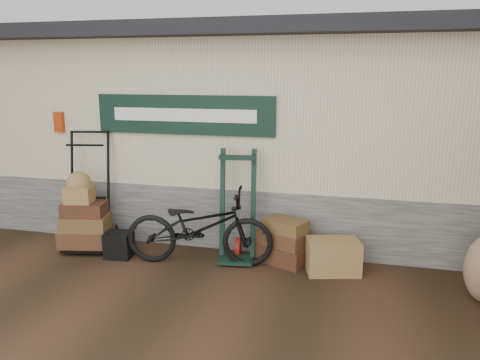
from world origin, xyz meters
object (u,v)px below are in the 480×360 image
Objects in this scene: porter_trolley at (88,189)px; suitcase_stack at (283,240)px; wicker_hamper at (333,256)px; black_trunk at (119,245)px; bicycle at (199,223)px; green_barrow at (237,206)px.

porter_trolley reaches higher than suitcase_stack.
suitcase_stack is 1.05× the size of wicker_hamper.
suitcase_stack is 2.29m from black_trunk.
suitcase_stack is (2.86, 0.09, -0.56)m from porter_trolley.
black_trunk is 1.24m from bicycle.
suitcase_stack is 1.94× the size of black_trunk.
black_trunk is (-2.25, -0.40, -0.13)m from suitcase_stack.
wicker_hamper is (1.31, -0.12, -0.55)m from green_barrow.
green_barrow reaches higher than wicker_hamper.
green_barrow is 1.76m from black_trunk.
black_trunk is (0.61, -0.30, -0.69)m from porter_trolley.
green_barrow is at bearing 174.76° from wicker_hamper.
suitcase_stack is 1.16m from bicycle.
black_trunk is at bearing -37.75° from porter_trolley.
black_trunk is at bearing 84.66° from bicycle.
bicycle reaches higher than black_trunk.
black_trunk is (-1.63, -0.33, -0.58)m from green_barrow.
wicker_hamper is (0.68, -0.19, -0.09)m from suitcase_stack.
green_barrow is at bearing -10.80° from porter_trolley.
green_barrow is 4.25× the size of black_trunk.
porter_trolley is 2.92m from suitcase_stack.
green_barrow is at bearing -173.82° from suitcase_stack.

